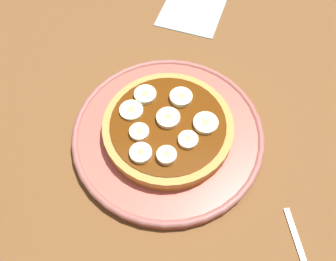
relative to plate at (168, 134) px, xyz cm
name	(u,v)px	position (x,y,z in cm)	size (l,w,h in cm)	color
ground_plane	(168,142)	(0.00, 0.00, -2.43)	(140.00, 140.00, 3.00)	brown
plate	(168,134)	(0.00, 0.00, 0.00)	(27.80, 27.80, 1.72)	#CC594C
pancake_stack	(167,126)	(-0.15, 0.32, 1.67)	(18.48, 18.59, 2.36)	#975F23
banana_slice_0	(166,118)	(-0.29, 0.62, 3.14)	(3.34, 3.34, 0.95)	#F9E5B9
banana_slice_1	(169,156)	(0.33, -5.22, 3.20)	(2.65, 2.65, 1.07)	#FBE0BC
banana_slice_2	(139,132)	(-3.84, -1.75, 3.11)	(2.72, 2.72, 0.88)	#FDE3B9
banana_slice_3	(188,140)	(2.78, -2.73, 3.10)	(2.72, 2.72, 0.87)	#FBEBB7
banana_slice_4	(145,95)	(-3.47, 4.58, 3.11)	(3.24, 3.24, 0.88)	#EBE8BE
banana_slice_5	(206,123)	(5.19, 0.10, 3.11)	(3.49, 3.49, 0.89)	#F7E6B8
banana_slice_6	(181,97)	(1.72, 4.26, 3.16)	(3.30, 3.30, 0.98)	#EBF2B7
banana_slice_7	(141,153)	(-3.38, -4.98, 3.16)	(2.96, 2.96, 0.98)	#FDEFC5
banana_slice_8	(131,111)	(-5.25, 1.83, 3.01)	(3.37, 3.37, 0.69)	#EBF3BF
napkin	(191,12)	(3.37, 27.03, -0.78)	(11.00, 11.00, 0.30)	#99B2BF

